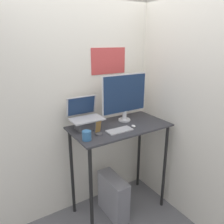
% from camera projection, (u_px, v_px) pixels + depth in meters
% --- Properties ---
extents(ground_plane, '(12.00, 12.00, 0.00)m').
position_uv_depth(ground_plane, '(133.00, 223.00, 2.58)').
color(ground_plane, slate).
extents(wall_back, '(6.00, 0.06, 2.60)m').
position_uv_depth(wall_back, '(103.00, 104.00, 2.73)').
color(wall_back, silver).
rests_on(wall_back, ground_plane).
extents(wall_side_right, '(0.05, 6.00, 2.60)m').
position_uv_depth(wall_side_right, '(181.00, 110.00, 2.50)').
color(wall_side_right, silver).
rests_on(wall_side_right, ground_plane).
extents(desk, '(1.11, 0.60, 1.14)m').
position_uv_depth(desk, '(120.00, 141.00, 2.53)').
color(desk, '#333338').
rests_on(desk, ground_plane).
extents(laptop, '(0.35, 0.27, 0.34)m').
position_uv_depth(laptop, '(86.00, 120.00, 2.38)').
color(laptop, '#4C4C51').
rests_on(laptop, desk).
extents(monitor, '(0.60, 0.14, 0.56)m').
position_uv_depth(monitor, '(125.00, 96.00, 2.54)').
color(monitor, silver).
rests_on(monitor, desk).
extents(keyboard, '(0.28, 0.12, 0.02)m').
position_uv_depth(keyboard, '(120.00, 130.00, 2.32)').
color(keyboard, silver).
rests_on(keyboard, desk).
extents(mouse, '(0.04, 0.06, 0.03)m').
position_uv_depth(mouse, '(133.00, 126.00, 2.42)').
color(mouse, white).
rests_on(mouse, desk).
extents(cell_phone, '(0.07, 0.07, 0.15)m').
position_uv_depth(cell_phone, '(98.00, 131.00, 2.21)').
color(cell_phone, '#4C4C51').
rests_on(cell_phone, desk).
extents(computer_tower, '(0.18, 0.47, 0.52)m').
position_uv_depth(computer_tower, '(113.00, 196.00, 2.65)').
color(computer_tower, gray).
rests_on(computer_tower, ground_plane).
extents(mug, '(0.09, 0.09, 0.09)m').
position_uv_depth(mug, '(87.00, 136.00, 2.09)').
color(mug, '#336699').
rests_on(mug, desk).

